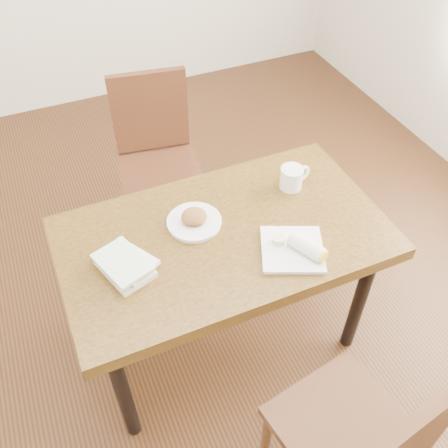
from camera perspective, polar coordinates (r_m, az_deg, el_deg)
name	(u,v)px	position (r m, az deg, el deg)	size (l,w,h in m)	color
ground	(224,336)	(2.57, 0.00, -12.70)	(4.00, 5.00, 0.01)	#472814
room_walls	(224,8)	(1.47, 0.00, 23.47)	(4.02, 5.02, 2.80)	silver
table	(224,247)	(2.04, 0.00, -2.67)	(1.29, 0.74, 0.75)	brown
chair_near	(365,439)	(1.81, 15.80, -22.61)	(0.48, 0.48, 0.95)	#482814
chair_far	(156,151)	(2.73, -7.73, 8.24)	(0.48, 0.48, 0.95)	#4A2415
plate_scone	(194,220)	(2.00, -3.43, 0.44)	(0.22, 0.22, 0.07)	white
coffee_mug	(292,177)	(2.16, 7.81, 5.33)	(0.15, 0.10, 0.10)	white
plate_burrito	(297,249)	(1.91, 8.31, -2.79)	(0.31, 0.31, 0.08)	white
book_stack	(125,264)	(1.86, -11.26, -4.55)	(0.23, 0.26, 0.06)	white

